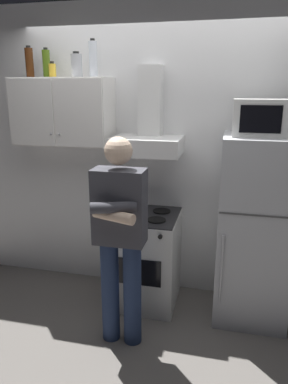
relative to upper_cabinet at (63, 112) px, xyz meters
name	(u,v)px	position (x,y,z in m)	size (l,w,h in m)	color
ground_plane	(144,315)	(0.85, -0.37, -1.75)	(7.00, 7.00, 0.00)	slate
back_wall_tiled	(159,155)	(0.85, 0.23, -0.40)	(4.80, 0.10, 2.70)	white
upper_cabinet	(63,112)	(0.00, 0.00, 0.00)	(0.90, 0.37, 0.60)	white
stove_oven	(145,258)	(0.80, -0.13, -1.32)	(0.60, 0.62, 0.87)	white
range_hood	(148,131)	(0.80, 0.00, -0.15)	(0.60, 0.44, 0.75)	white
refrigerator	(254,231)	(1.75, -0.12, -0.95)	(0.60, 0.62, 1.60)	silver
microwave	(264,117)	(1.75, -0.11, -0.01)	(0.48, 0.37, 0.28)	silver
person_standing	(120,236)	(0.75, -0.73, -0.85)	(0.38, 0.33, 1.64)	navy
bottle_spice_jar	(52,70)	(-0.06, -0.03, 0.36)	(0.06, 0.06, 0.13)	gold
bottle_canister_steel	(77,65)	(0.16, -0.01, 0.40)	(0.10, 0.10, 0.21)	#B2B5BA
bottle_rum_dark	(29,63)	(-0.30, 0.01, 0.43)	(0.07, 0.07, 0.27)	#47230F
bottle_olive_oil	(46,63)	(-0.15, 0.03, 0.42)	(0.07, 0.07, 0.25)	#4C6B19
bottle_vodka_clear	(93,59)	(0.30, 0.02, 0.45)	(0.07, 0.07, 0.31)	silver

